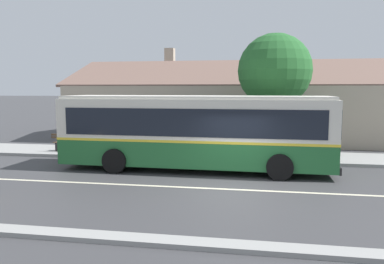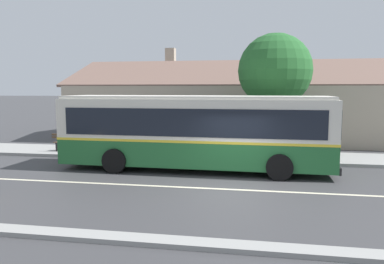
{
  "view_description": "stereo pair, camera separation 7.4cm",
  "coord_description": "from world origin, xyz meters",
  "px_view_note": "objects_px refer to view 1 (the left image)",
  "views": [
    {
      "loc": [
        0.72,
        -12.42,
        3.41
      ],
      "look_at": [
        -2.06,
        3.96,
        1.47
      ],
      "focal_mm": 35.0,
      "sensor_mm": 36.0,
      "label": 1
    },
    {
      "loc": [
        0.79,
        -12.41,
        3.41
      ],
      "look_at": [
        -2.06,
        3.96,
        1.47
      ],
      "focal_mm": 35.0,
      "sensor_mm": 36.0,
      "label": 2
    }
  ],
  "objects_px": {
    "street_tree_primary": "(275,71)",
    "bench_down_street": "(143,145)",
    "bus_stop_sign": "(326,128)",
    "transit_bus": "(195,130)"
  },
  "relations": [
    {
      "from": "street_tree_primary",
      "to": "bench_down_street",
      "type": "bearing_deg",
      "value": -170.57
    },
    {
      "from": "bench_down_street",
      "to": "bus_stop_sign",
      "type": "distance_m",
      "value": 8.76
    },
    {
      "from": "transit_bus",
      "to": "bus_stop_sign",
      "type": "distance_m",
      "value": 5.99
    },
    {
      "from": "bus_stop_sign",
      "to": "transit_bus",
      "type": "bearing_deg",
      "value": -159.56
    },
    {
      "from": "street_tree_primary",
      "to": "bus_stop_sign",
      "type": "bearing_deg",
      "value": -36.02
    },
    {
      "from": "bus_stop_sign",
      "to": "street_tree_primary",
      "type": "bearing_deg",
      "value": 143.98
    },
    {
      "from": "bench_down_street",
      "to": "street_tree_primary",
      "type": "relative_size",
      "value": 0.31
    },
    {
      "from": "bench_down_street",
      "to": "street_tree_primary",
      "type": "height_order",
      "value": "street_tree_primary"
    },
    {
      "from": "bench_down_street",
      "to": "bus_stop_sign",
      "type": "height_order",
      "value": "bus_stop_sign"
    },
    {
      "from": "bus_stop_sign",
      "to": "bench_down_street",
      "type": "bearing_deg",
      "value": 176.34
    },
    {
      "from": "transit_bus",
      "to": "street_tree_primary",
      "type": "bearing_deg",
      "value": 47.74
    },
    {
      "from": "bench_down_street",
      "to": "street_tree_primary",
      "type": "xyz_separation_m",
      "value": [
        6.45,
        1.07,
        3.69
      ]
    },
    {
      "from": "street_tree_primary",
      "to": "bus_stop_sign",
      "type": "distance_m",
      "value": 3.82
    },
    {
      "from": "street_tree_primary",
      "to": "bus_stop_sign",
      "type": "xyz_separation_m",
      "value": [
        2.24,
        -1.63,
        -2.63
      ]
    },
    {
      "from": "street_tree_primary",
      "to": "bus_stop_sign",
      "type": "height_order",
      "value": "street_tree_primary"
    }
  ]
}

